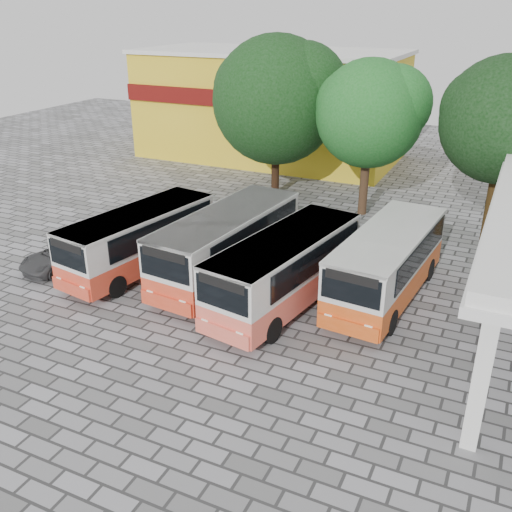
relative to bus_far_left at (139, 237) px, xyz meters
The scene contains 10 objects.
ground 8.32m from the bus_far_left, 23.08° to the right, with size 90.00×90.00×0.00m, color #5F5F60.
shophouse_block 23.19m from the bus_far_left, 98.74° to the left, with size 20.40×10.40×8.30m.
bus_far_left is the anchor object (origin of this frame).
bus_centre_left 4.20m from the bus_far_left, 12.67° to the left, with size 3.46×8.91×3.14m.
bus_centre_right 7.41m from the bus_far_left, ahead, with size 3.88×8.73×3.03m.
bus_far_right 11.21m from the bus_far_left, 10.60° to the left, with size 3.27×8.55×3.01m.
tree_left 14.15m from the bus_far_left, 85.03° to the left, with size 8.26×7.86×10.01m.
tree_middle 14.87m from the bus_far_left, 59.05° to the left, with size 6.34×6.04×8.92m.
tree_right 18.48m from the bus_far_left, 36.32° to the left, with size 6.51×6.20×9.47m.
parked_car 3.90m from the bus_far_left, 160.73° to the right, with size 1.98×4.30×1.19m, color #373739.
Camera 1 is at (7.79, -16.53, 11.51)m, focal length 40.00 mm.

